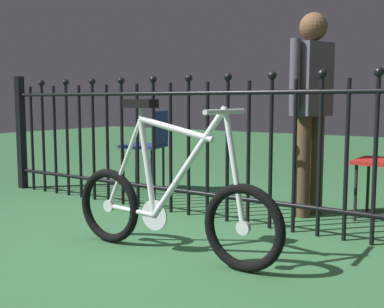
{
  "coord_description": "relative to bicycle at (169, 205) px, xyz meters",
  "views": [
    {
      "loc": [
        1.8,
        -2.28,
        0.89
      ],
      "look_at": [
        0.1,
        0.21,
        0.55
      ],
      "focal_mm": 44.37,
      "sensor_mm": 36.0,
      "label": 1
    }
  ],
  "objects": [
    {
      "name": "bicycle",
      "position": [
        0.0,
        0.0,
        0.0
      ],
      "size": [
        1.41,
        0.4,
        0.9
      ],
      "color": "black",
      "rests_on": "ground"
    },
    {
      "name": "chair_navy",
      "position": [
        -1.33,
        1.45,
        0.2
      ],
      "size": [
        0.47,
        0.46,
        0.79
      ],
      "color": "black",
      "rests_on": "ground"
    },
    {
      "name": "iron_fence",
      "position": [
        -0.25,
        0.86,
        0.28
      ],
      "size": [
        4.76,
        0.07,
        1.13
      ],
      "color": "black",
      "rests_on": "ground"
    },
    {
      "name": "person_visitor",
      "position": [
        0.31,
        1.39,
        0.62
      ],
      "size": [
        0.26,
        0.46,
        1.55
      ],
      "color": "#4C3823",
      "rests_on": "ground"
    },
    {
      "name": "ground_plane",
      "position": [
        -0.19,
        0.16,
        -0.3
      ],
      "size": [
        20.0,
        20.0,
        0.0
      ],
      "primitive_type": "plane",
      "color": "#306239"
    }
  ]
}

